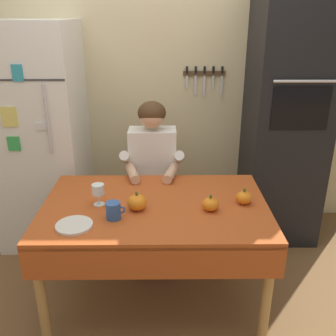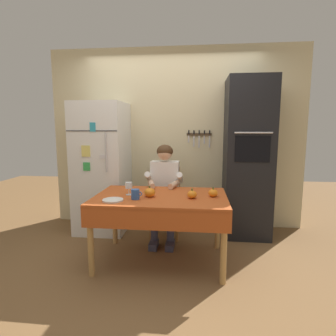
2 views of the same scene
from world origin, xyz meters
TOP-DOWN VIEW (x-y plane):
  - ground_plane at (0.00, 0.00)m, footprint 10.00×10.00m
  - back_wall_assembly at (0.05, 1.35)m, footprint 3.70×0.13m
  - refrigerator at (-0.95, 0.96)m, footprint 0.68×0.71m
  - wall_oven at (1.05, 1.00)m, footprint 0.60×0.64m
  - dining_table at (0.00, 0.08)m, footprint 1.40×0.90m
  - chair_behind_person at (-0.03, 0.87)m, footprint 0.40×0.40m
  - seated_person at (-0.03, 0.68)m, footprint 0.47×0.55m
  - coffee_mug at (-0.23, -0.08)m, footprint 0.11×0.09m
  - wine_glass at (-0.35, 0.09)m, footprint 0.08×0.08m
  - pumpkin_large at (0.34, 0.01)m, footprint 0.10×0.10m
  - pumpkin_medium at (0.55, 0.10)m, footprint 0.10×0.10m
  - pumpkin_small at (-0.11, 0.03)m, footprint 0.12×0.12m
  - serving_tray at (-0.44, -0.17)m, footprint 0.21×0.21m

SIDE VIEW (x-z plane):
  - ground_plane at x=0.00m, z-range 0.00..0.00m
  - chair_behind_person at x=-0.03m, z-range 0.05..0.98m
  - dining_table at x=0.00m, z-range 0.29..1.03m
  - seated_person at x=-0.03m, z-range 0.11..1.36m
  - serving_tray at x=-0.44m, z-range 0.74..0.76m
  - pumpkin_medium at x=0.55m, z-range 0.73..0.83m
  - pumpkin_large at x=0.34m, z-range 0.73..0.83m
  - pumpkin_small at x=-0.11m, z-range 0.73..0.85m
  - coffee_mug at x=-0.23m, z-range 0.74..0.84m
  - wine_glass at x=-0.35m, z-range 0.77..0.91m
  - refrigerator at x=-0.95m, z-range 0.00..1.80m
  - wall_oven at x=1.05m, z-range 0.00..2.10m
  - back_wall_assembly at x=0.05m, z-range 0.00..2.60m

